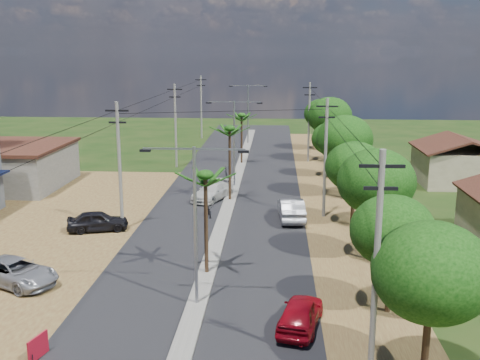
% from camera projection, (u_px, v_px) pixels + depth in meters
% --- Properties ---
extents(ground, '(160.00, 160.00, 0.00)m').
position_uv_depth(ground, '(197.00, 306.00, 27.76)').
color(ground, black).
rests_on(ground, ground).
extents(road, '(12.00, 110.00, 0.04)m').
position_uv_depth(road, '(225.00, 218.00, 42.35)').
color(road, black).
rests_on(road, ground).
extents(median, '(1.00, 90.00, 0.18)m').
position_uv_depth(median, '(228.00, 207.00, 45.25)').
color(median, '#605E56').
rests_on(median, ground).
extents(dirt_shoulder_east, '(5.00, 90.00, 0.03)m').
position_uv_depth(dirt_shoulder_east, '(338.00, 220.00, 41.82)').
color(dirt_shoulder_east, '#54361C').
rests_on(dirt_shoulder_east, ground).
extents(low_shed, '(10.40, 10.40, 3.95)m').
position_uv_depth(low_shed, '(8.00, 166.00, 51.98)').
color(low_shed, '#605E56').
rests_on(low_shed, ground).
extents(house_east_far, '(7.60, 7.50, 4.60)m').
position_uv_depth(house_east_far, '(457.00, 159.00, 53.15)').
color(house_east_far, gray).
rests_on(house_east_far, ground).
extents(tree_east_a, '(4.40, 4.40, 6.37)m').
position_uv_depth(tree_east_a, '(432.00, 272.00, 20.33)').
color(tree_east_a, black).
rests_on(tree_east_a, ground).
extents(tree_east_b, '(4.00, 4.00, 5.83)m').
position_uv_depth(tree_east_b, '(392.00, 231.00, 26.26)').
color(tree_east_b, black).
rests_on(tree_east_b, ground).
extents(tree_east_c, '(4.60, 4.60, 6.83)m').
position_uv_depth(tree_east_c, '(376.00, 182.00, 32.88)').
color(tree_east_c, black).
rests_on(tree_east_c, ground).
extents(tree_east_d, '(4.20, 4.20, 6.13)m').
position_uv_depth(tree_east_d, '(355.00, 167.00, 39.82)').
color(tree_east_d, black).
rests_on(tree_east_d, ground).
extents(tree_east_e, '(4.80, 4.80, 7.14)m').
position_uv_depth(tree_east_e, '(345.00, 139.00, 47.42)').
color(tree_east_e, black).
rests_on(tree_east_e, ground).
extents(tree_east_f, '(3.80, 3.80, 5.52)m').
position_uv_depth(tree_east_f, '(331.00, 139.00, 55.50)').
color(tree_east_f, black).
rests_on(tree_east_f, ground).
extents(tree_east_g, '(5.00, 5.00, 7.38)m').
position_uv_depth(tree_east_g, '(330.00, 116.00, 62.94)').
color(tree_east_g, black).
rests_on(tree_east_g, ground).
extents(tree_east_h, '(4.40, 4.40, 6.52)m').
position_uv_depth(tree_east_h, '(321.00, 114.00, 70.87)').
color(tree_east_h, black).
rests_on(tree_east_h, ground).
extents(palm_median_near, '(2.00, 2.00, 6.15)m').
position_uv_depth(palm_median_near, '(205.00, 179.00, 30.42)').
color(palm_median_near, black).
rests_on(palm_median_near, ground).
extents(palm_median_mid, '(2.00, 2.00, 6.55)m').
position_uv_depth(palm_median_mid, '(230.00, 132.00, 45.90)').
color(palm_median_mid, black).
rests_on(palm_median_mid, ground).
extents(palm_median_far, '(2.00, 2.00, 5.85)m').
position_uv_depth(palm_median_far, '(242.00, 117.00, 61.60)').
color(palm_median_far, black).
rests_on(palm_median_far, ground).
extents(streetlight_near, '(5.10, 0.18, 8.00)m').
position_uv_depth(streetlight_near, '(195.00, 213.00, 26.69)').
color(streetlight_near, gray).
rests_on(streetlight_near, ground).
extents(streetlight_mid, '(5.10, 0.18, 8.00)m').
position_uv_depth(streetlight_mid, '(234.00, 136.00, 51.01)').
color(streetlight_mid, gray).
rests_on(streetlight_mid, ground).
extents(streetlight_far, '(5.10, 0.18, 8.00)m').
position_uv_depth(streetlight_far, '(248.00, 109.00, 75.33)').
color(streetlight_far, gray).
rests_on(streetlight_far, ground).
extents(utility_pole_w_b, '(1.60, 0.24, 9.00)m').
position_uv_depth(utility_pole_w_b, '(120.00, 163.00, 38.81)').
color(utility_pole_w_b, '#605E56').
rests_on(utility_pole_w_b, ground).
extents(utility_pole_w_c, '(1.60, 0.24, 9.00)m').
position_uv_depth(utility_pole_w_c, '(175.00, 124.00, 60.21)').
color(utility_pole_w_c, '#605E56').
rests_on(utility_pole_w_c, ground).
extents(utility_pole_w_d, '(1.60, 0.24, 9.00)m').
position_uv_depth(utility_pole_w_d, '(201.00, 105.00, 80.64)').
color(utility_pole_w_d, '#605E56').
rests_on(utility_pole_w_d, ground).
extents(utility_pole_e_a, '(1.60, 0.24, 9.00)m').
position_uv_depth(utility_pole_e_a, '(376.00, 264.00, 20.39)').
color(utility_pole_e_a, '#605E56').
rests_on(utility_pole_e_a, ground).
extents(utility_pole_e_b, '(1.60, 0.24, 9.00)m').
position_uv_depth(utility_pole_e_b, '(325.00, 155.00, 41.79)').
color(utility_pole_e_b, '#605E56').
rests_on(utility_pole_e_b, ground).
extents(utility_pole_e_c, '(1.60, 0.24, 9.00)m').
position_uv_depth(utility_pole_e_c, '(309.00, 120.00, 63.19)').
color(utility_pole_e_c, '#605E56').
rests_on(utility_pole_e_c, ground).
extents(car_red_near, '(2.54, 4.41, 1.41)m').
position_uv_depth(car_red_near, '(300.00, 314.00, 25.38)').
color(car_red_near, maroon).
rests_on(car_red_near, ground).
extents(car_silver_mid, '(2.09, 5.07, 1.63)m').
position_uv_depth(car_silver_mid, '(291.00, 209.00, 41.83)').
color(car_silver_mid, gray).
rests_on(car_silver_mid, ground).
extents(car_white_far, '(3.79, 5.24, 1.41)m').
position_uv_depth(car_white_far, '(213.00, 192.00, 47.51)').
color(car_white_far, '#ADADA8').
rests_on(car_white_far, ground).
extents(car_parked_silver, '(5.50, 4.23, 1.39)m').
position_uv_depth(car_parked_silver, '(16.00, 273.00, 30.19)').
color(car_parked_silver, gray).
rests_on(car_parked_silver, ground).
extents(car_parked_dark, '(4.47, 2.73, 1.42)m').
position_uv_depth(car_parked_dark, '(98.00, 221.00, 39.23)').
color(car_parked_dark, black).
rests_on(car_parked_dark, ground).
extents(moto_rider_west_a, '(0.98, 1.79, 0.89)m').
position_uv_depth(moto_rider_west_a, '(209.00, 211.00, 42.67)').
color(moto_rider_west_a, black).
rests_on(moto_rider_west_a, ground).
extents(moto_rider_west_b, '(0.63, 1.57, 0.91)m').
position_uv_depth(moto_rider_west_b, '(226.00, 172.00, 56.72)').
color(moto_rider_west_b, black).
rests_on(moto_rider_west_b, ground).
extents(roadside_sign, '(0.39, 1.20, 1.01)m').
position_uv_depth(roadside_sign, '(38.00, 347.00, 22.92)').
color(roadside_sign, maroon).
rests_on(roadside_sign, ground).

